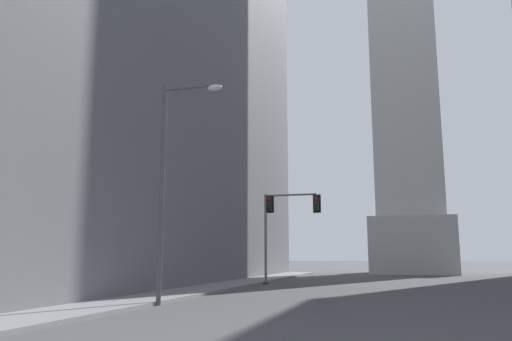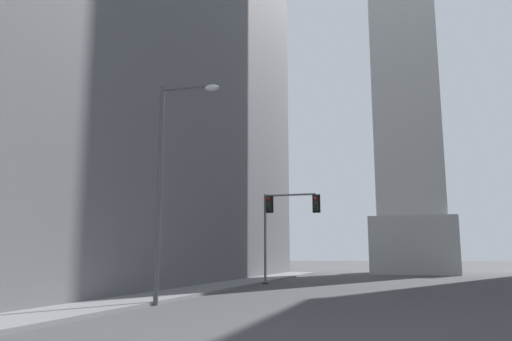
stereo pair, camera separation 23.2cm
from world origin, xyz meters
name	(u,v)px [view 2 (the right image)]	position (x,y,z in m)	size (l,w,h in m)	color
sidewalk_left	(146,295)	(-13.51, 21.22, 0.07)	(5.00, 70.75, 0.15)	gray
building_left	(70,24)	(-26.81, 31.11, 21.03)	(26.02, 51.46, 42.03)	slate
traffic_light_mid_left	(282,215)	(-9.38, 33.55, 4.90)	(4.26, 0.52, 6.47)	slate
street_lamp	(168,170)	(-10.58, 17.28, 5.62)	(2.75, 0.36, 9.35)	#4C4C51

